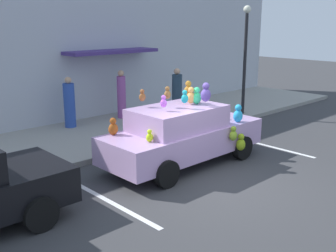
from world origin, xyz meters
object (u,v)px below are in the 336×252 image
(pedestrian_near_shopfront, at_px, (70,104))
(plush_covered_car, at_px, (183,134))
(teddy_bear_on_sidewalk, at_px, (188,113))
(street_lamp_post, at_px, (245,49))
(pedestrian_by_lamp, at_px, (121,96))
(pedestrian_walking_past, at_px, (177,95))

(pedestrian_near_shopfront, bearing_deg, plush_covered_car, -84.81)
(teddy_bear_on_sidewalk, bearing_deg, plush_covered_car, -137.95)
(plush_covered_car, xyz_separation_m, street_lamp_post, (5.46, 2.14, 1.80))
(teddy_bear_on_sidewalk, xyz_separation_m, pedestrian_by_lamp, (-1.19, 2.22, 0.48))
(plush_covered_car, distance_m, pedestrian_near_shopfront, 4.90)
(plush_covered_car, bearing_deg, pedestrian_walking_past, 47.32)
(street_lamp_post, bearing_deg, teddy_bear_on_sidewalk, 171.27)
(street_lamp_post, xyz_separation_m, pedestrian_near_shopfront, (-5.90, 2.75, -1.67))
(teddy_bear_on_sidewalk, bearing_deg, pedestrian_walking_past, 69.66)
(plush_covered_car, xyz_separation_m, pedestrian_by_lamp, (1.63, 4.76, 0.17))
(street_lamp_post, bearing_deg, plush_covered_car, -158.64)
(pedestrian_near_shopfront, relative_size, pedestrian_by_lamp, 0.97)
(teddy_bear_on_sidewalk, relative_size, pedestrian_by_lamp, 0.43)
(street_lamp_post, relative_size, pedestrian_near_shopfront, 2.37)
(pedestrian_walking_past, bearing_deg, pedestrian_by_lamp, 138.05)
(pedestrian_walking_past, bearing_deg, street_lamp_post, -28.55)
(plush_covered_car, height_order, street_lamp_post, street_lamp_post)
(pedestrian_walking_past, distance_m, pedestrian_by_lamp, 2.03)
(street_lamp_post, xyz_separation_m, pedestrian_walking_past, (-2.33, 1.26, -1.61))
(plush_covered_car, xyz_separation_m, pedestrian_near_shopfront, (-0.44, 4.88, 0.12))
(teddy_bear_on_sidewalk, height_order, street_lamp_post, street_lamp_post)
(plush_covered_car, distance_m, teddy_bear_on_sidewalk, 3.81)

